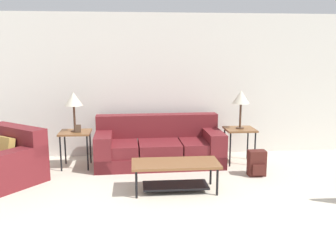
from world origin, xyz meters
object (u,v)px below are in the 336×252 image
side_table_left (75,136)px  side_table_right (240,132)px  backpack (257,163)px  coffee_table (175,170)px  table_lamp_left (74,100)px  armchair (1,163)px  table_lamp_right (241,98)px  couch (159,147)px

side_table_left → side_table_right: 2.80m
side_table_right → backpack: (0.08, -0.71, -0.35)m
coffee_table → table_lamp_left: (-1.54, 1.25, 0.83)m
armchair → side_table_left: 1.22m
coffee_table → table_lamp_right: (1.26, 1.25, 0.83)m
side_table_left → backpack: side_table_left is taller
couch → table_lamp_left: bearing=-176.9°
table_lamp_left → couch: bearing=3.1°
armchair → table_lamp_right: bearing=9.6°
side_table_left → side_table_right: bearing=0.0°
couch → backpack: (1.48, -0.78, -0.10)m
couch → table_lamp_left: (-1.40, -0.07, 0.85)m
coffee_table → backpack: size_ratio=3.00×
couch → backpack: bearing=-27.8°
armchair → side_table_left: armchair is taller
coffee_table → side_table_right: side_table_right is taller
backpack → coffee_table: bearing=-157.9°
table_lamp_left → armchair: bearing=-147.1°
armchair → table_lamp_left: table_lamp_left is taller
side_table_right → couch: bearing=177.0°
table_lamp_right → backpack: bearing=-83.2°
couch → side_table_left: couch is taller
couch → side_table_left: bearing=-176.9°
side_table_right → table_lamp_right: size_ratio=0.93×
armchair → side_table_right: 3.86m
side_table_right → table_lamp_left: size_ratio=0.93×
couch → table_lamp_left: table_lamp_left is taller
table_lamp_right → armchair: bearing=-170.4°
coffee_table → couch: bearing=96.0°
armchair → coffee_table: bearing=-13.5°
table_lamp_right → backpack: 1.18m
couch → side_table_right: couch is taller
armchair → backpack: armchair is taller
backpack → armchair: bearing=179.1°
backpack → side_table_left: bearing=166.2°
armchair → backpack: size_ratio=3.66×
coffee_table → side_table_right: 1.79m
table_lamp_left → table_lamp_right: (2.80, 0.00, 0.00)m
coffee_table → side_table_left: (-1.54, 1.25, 0.24)m
side_table_right → side_table_left: bearing=180.0°
armchair → table_lamp_left: bearing=32.9°
couch → armchair: couch is taller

